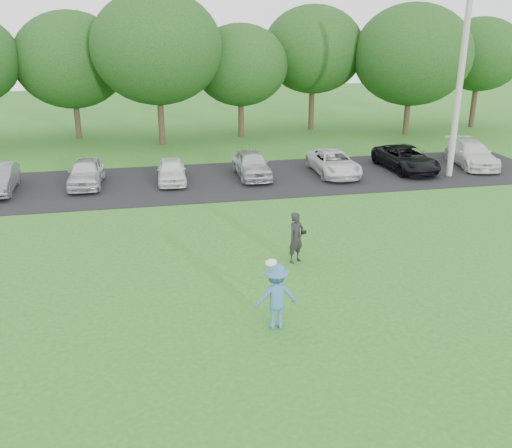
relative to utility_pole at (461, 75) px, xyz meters
The scene contains 7 objects.
ground 16.70m from the utility_pole, 133.46° to the right, with size 100.00×100.00×0.00m, color #24651C.
parking_lot 12.05m from the utility_pole, behind, with size 32.00×6.50×0.03m, color black.
utility_pole is the anchor object (origin of this frame).
frisbee_player 16.91m from the utility_pole, 133.40° to the right, with size 1.10×0.65×1.88m.
camera_bystander 13.37m from the utility_pole, 139.92° to the right, with size 0.70×0.64×1.60m.
parked_cars 10.56m from the utility_pole, behind, with size 28.16×4.52×1.25m.
tree_row 14.64m from the utility_pole, 130.53° to the left, with size 42.39×9.85×8.64m.
Camera 1 is at (-3.20, -12.27, 7.21)m, focal length 40.00 mm.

